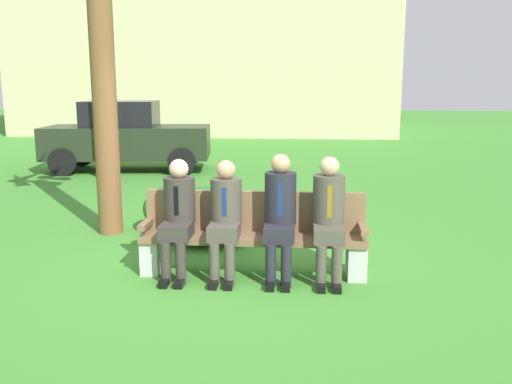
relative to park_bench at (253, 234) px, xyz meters
name	(u,v)px	position (x,y,z in m)	size (l,w,h in m)	color
ground_plane	(227,265)	(-0.34, 0.23, -0.44)	(80.00, 80.00, 0.00)	#3F872E
park_bench	(253,234)	(0.00, 0.00, 0.00)	(2.45, 0.44, 0.90)	brown
seated_man_leftmost	(178,212)	(-0.81, -0.13, 0.27)	(0.34, 0.72, 1.27)	#38332D
seated_man_centerleft	(225,213)	(-0.29, -0.13, 0.27)	(0.34, 0.72, 1.27)	#4C473D
seated_man_centerright	(280,210)	(0.30, -0.13, 0.31)	(0.34, 0.72, 1.34)	#23232D
seated_man_rightmost	(329,212)	(0.81, -0.13, 0.30)	(0.34, 0.72, 1.32)	#4C473D
shrub_near_bench	(183,208)	(-1.15, 1.64, -0.09)	(1.12, 1.03, 0.70)	#366629
shrub_mid_lawn	(207,215)	(-0.72, 1.17, -0.07)	(1.18, 1.09, 0.74)	#245E30
parked_car_near	(126,136)	(-3.72, 7.18, 0.40)	(4.05, 2.07, 1.68)	#232D1E
street_lamp	(104,81)	(-3.61, 5.55, 1.70)	(0.24, 0.24, 3.49)	black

